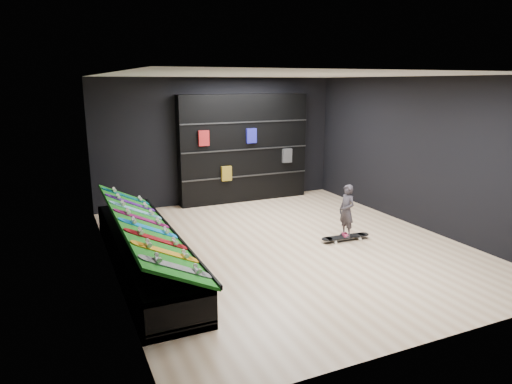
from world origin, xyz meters
name	(u,v)px	position (x,y,z in m)	size (l,w,h in m)	color
floor	(286,245)	(0.00, 0.00, 0.00)	(6.00, 7.00, 0.01)	beige
ceiling	(288,75)	(0.00, 0.00, 3.00)	(6.00, 7.00, 0.01)	white
wall_back	(219,141)	(0.00, 3.50, 1.50)	(6.00, 0.02, 3.00)	black
wall_front	(442,216)	(0.00, -3.50, 1.50)	(6.00, 0.02, 3.00)	black
wall_left	(108,178)	(-3.00, 0.00, 1.50)	(0.02, 7.00, 3.00)	black
wall_right	(419,153)	(3.00, 0.00, 1.50)	(0.02, 7.00, 3.00)	black
display_rack	(143,253)	(-2.55, 0.00, 0.25)	(0.90, 4.50, 0.50)	black
turf_ramp	(145,225)	(-2.50, 0.00, 0.71)	(1.00, 4.50, 0.04)	#0E5B0E
back_shelving	(244,148)	(0.57, 3.32, 1.31)	(3.26, 0.38, 2.61)	black
floor_skateboard	(345,239)	(1.13, -0.25, 0.04)	(0.98, 0.22, 0.09)	black
child	(346,221)	(1.13, -0.25, 0.39)	(0.22, 0.16, 0.59)	black
display_board_0	(177,267)	(-2.49, -1.90, 0.74)	(0.98, 0.22, 0.09)	black
display_board_1	(166,252)	(-2.49, -1.36, 0.74)	(0.98, 0.22, 0.09)	orange
display_board_2	(157,239)	(-2.49, -0.81, 0.74)	(0.98, 0.22, 0.09)	red
display_board_3	(149,228)	(-2.49, -0.27, 0.74)	(0.98, 0.22, 0.09)	blue
display_board_4	(142,219)	(-2.49, 0.27, 0.74)	(0.98, 0.22, 0.09)	#E5198C
display_board_5	(136,210)	(-2.49, 0.81, 0.74)	(0.98, 0.22, 0.09)	#0CB2E5
display_board_6	(131,203)	(-2.49, 1.36, 0.74)	(0.98, 0.22, 0.09)	purple
display_board_7	(126,196)	(-2.49, 1.90, 0.74)	(0.98, 0.22, 0.09)	#0C8C99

